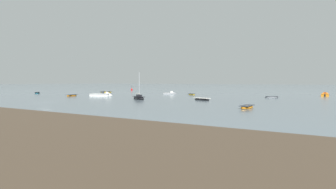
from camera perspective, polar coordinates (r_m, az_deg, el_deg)
ground_plane at (r=62.95m, az=-22.52°, el=-1.44°), size 800.00×800.00×0.00m
rowboat_moored_0 at (r=79.75m, az=19.27°, el=-0.49°), size 3.55×2.02×0.53m
rowboat_moored_1 at (r=91.32m, az=4.58°, el=0.02°), size 3.84×3.43×0.61m
sailboat_moored_0 at (r=69.35m, az=-5.64°, el=-0.68°), size 5.86×4.85×6.58m
rowboat_moored_2 at (r=111.86m, az=-11.83°, el=0.45°), size 4.82×2.62×0.72m
motorboat_moored_0 at (r=94.59m, az=27.89°, el=-0.12°), size 2.30×5.56×1.85m
rowboat_moored_3 at (r=87.52m, az=-17.97°, el=-0.19°), size 2.48×4.37×0.65m
motorboat_moored_1 at (r=95.10m, az=0.61°, el=0.17°), size 4.37×3.24×1.59m
rowboat_moored_4 at (r=111.07m, az=-23.78°, el=0.27°), size 4.34×3.76×0.68m
motorboat_moored_2 at (r=84.72m, az=-12.27°, el=-0.13°), size 6.72×4.43×2.18m
rowboat_moored_5 at (r=66.06m, az=6.53°, el=-0.92°), size 4.82×3.20×0.72m
rowboat_moored_6 at (r=47.40m, az=14.89°, el=-2.35°), size 1.59×4.26×0.67m
channel_buoy at (r=138.22m, az=-6.96°, el=0.98°), size 0.90×0.90×2.30m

